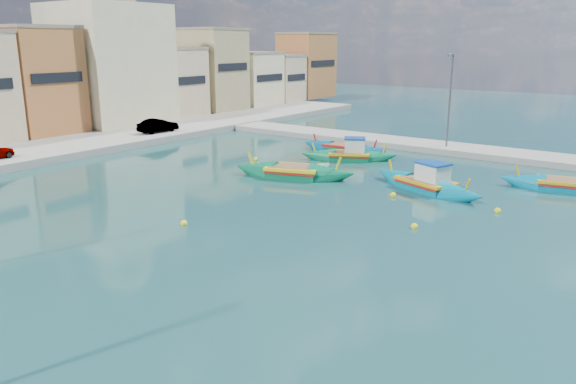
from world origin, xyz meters
TOP-DOWN VIEW (x-y plane):
  - ground at (0.00, 0.00)m, footprint 160.00×160.00m
  - east_quay at (18.00, 0.00)m, footprint 4.00×70.00m
  - north_quay at (0.00, 32.00)m, footprint 80.00×8.00m
  - north_townhouses at (6.68, 39.36)m, footprint 83.20×7.87m
  - church_block at (10.00, 40.00)m, footprint 10.00×10.00m
  - quay_street_lamp at (17.44, 6.00)m, footprint 1.18×0.16m
  - parked_cars at (-7.03, 30.50)m, footprint 31.08×2.62m
  - luzzu_turquoise_cabin at (4.86, 2.44)m, footprint 4.85×8.89m
  - luzzu_blue_cabin at (9.94, 10.86)m, footprint 5.41×7.52m
  - luzzu_cyan_mid at (12.50, 12.86)m, footprint 2.27×7.94m
  - luzzu_green at (2.71, 11.01)m, footprint 4.85×8.92m
  - luzzu_cyan_south at (9.88, -4.45)m, footprint 3.64×7.90m
  - mooring_buoys at (2.66, 4.66)m, footprint 25.71×19.59m

SIDE VIEW (x-z plane):
  - ground at x=0.00m, z-range 0.00..0.00m
  - mooring_buoys at x=2.66m, z-range -0.10..0.26m
  - luzzu_cyan_mid at x=12.50m, z-range -0.92..1.40m
  - east_quay at x=18.00m, z-range 0.00..0.50m
  - luzzu_cyan_south at x=9.88m, z-range -0.94..1.45m
  - luzzu_green at x=2.71m, z-range -1.07..1.66m
  - north_quay at x=0.00m, z-range 0.00..0.60m
  - luzzu_blue_cabin at x=9.94m, z-range -1.02..1.68m
  - luzzu_turquoise_cabin at x=4.86m, z-range -1.07..1.75m
  - parked_cars at x=-7.03m, z-range 0.57..1.86m
  - quay_street_lamp at x=17.44m, z-range 0.34..8.34m
  - north_townhouses at x=6.68m, z-range -0.10..10.09m
  - church_block at x=10.00m, z-range -1.14..17.96m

